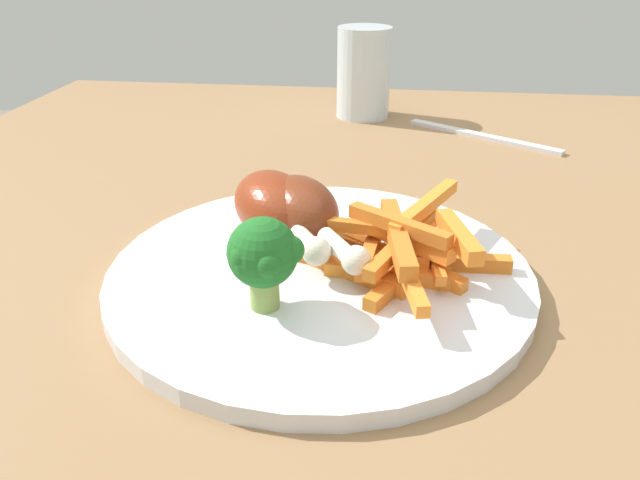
{
  "coord_description": "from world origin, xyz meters",
  "views": [
    {
      "loc": [
        -0.33,
        -0.07,
        0.97
      ],
      "look_at": [
        0.03,
        -0.03,
        0.78
      ],
      "focal_mm": 34.12,
      "sensor_mm": 36.0,
      "label": 1
    }
  ],
  "objects_px": {
    "broccoli_floret_front": "(262,255)",
    "carrot_fries_pile": "(404,248)",
    "dining_table": "(279,412)",
    "dinner_plate": "(320,273)",
    "chicken_drumstick_far": "(303,213)",
    "fork": "(483,136)",
    "chicken_drumstick_near": "(275,207)",
    "water_glass": "(364,73)"
  },
  "relations": [
    {
      "from": "broccoli_floret_front",
      "to": "carrot_fries_pile",
      "type": "relative_size",
      "value": 0.36
    },
    {
      "from": "dining_table",
      "to": "dinner_plate",
      "type": "distance_m",
      "value": 0.11
    },
    {
      "from": "chicken_drumstick_far",
      "to": "fork",
      "type": "relative_size",
      "value": 0.65
    },
    {
      "from": "chicken_drumstick_near",
      "to": "water_glass",
      "type": "xyz_separation_m",
      "value": [
        0.38,
        -0.04,
        0.02
      ]
    },
    {
      "from": "broccoli_floret_front",
      "to": "chicken_drumstick_far",
      "type": "xyz_separation_m",
      "value": [
        0.09,
        -0.01,
        -0.01
      ]
    },
    {
      "from": "chicken_drumstick_near",
      "to": "dining_table",
      "type": "bearing_deg",
      "value": -170.67
    },
    {
      "from": "chicken_drumstick_near",
      "to": "broccoli_floret_front",
      "type": "bearing_deg",
      "value": -173.3
    },
    {
      "from": "fork",
      "to": "dining_table",
      "type": "bearing_deg",
      "value": 97.37
    },
    {
      "from": "dinner_plate",
      "to": "broccoli_floret_front",
      "type": "bearing_deg",
      "value": 153.46
    },
    {
      "from": "chicken_drumstick_far",
      "to": "fork",
      "type": "bearing_deg",
      "value": -28.16
    },
    {
      "from": "water_glass",
      "to": "fork",
      "type": "bearing_deg",
      "value": -118.42
    },
    {
      "from": "carrot_fries_pile",
      "to": "chicken_drumstick_near",
      "type": "bearing_deg",
      "value": 67.41
    },
    {
      "from": "dinner_plate",
      "to": "chicken_drumstick_near",
      "type": "bearing_deg",
      "value": 42.47
    },
    {
      "from": "broccoli_floret_front",
      "to": "fork",
      "type": "height_order",
      "value": "broccoli_floret_front"
    },
    {
      "from": "chicken_drumstick_near",
      "to": "water_glass",
      "type": "bearing_deg",
      "value": -6.28
    },
    {
      "from": "carrot_fries_pile",
      "to": "water_glass",
      "type": "relative_size",
      "value": 1.45
    },
    {
      "from": "chicken_drumstick_near",
      "to": "chicken_drumstick_far",
      "type": "distance_m",
      "value": 0.02
    },
    {
      "from": "dinner_plate",
      "to": "water_glass",
      "type": "relative_size",
      "value": 2.6
    },
    {
      "from": "chicken_drumstick_far",
      "to": "fork",
      "type": "distance_m",
      "value": 0.35
    },
    {
      "from": "dinner_plate",
      "to": "water_glass",
      "type": "height_order",
      "value": "water_glass"
    },
    {
      "from": "chicken_drumstick_near",
      "to": "chicken_drumstick_far",
      "type": "bearing_deg",
      "value": -108.51
    },
    {
      "from": "dining_table",
      "to": "fork",
      "type": "bearing_deg",
      "value": -25.32
    },
    {
      "from": "chicken_drumstick_near",
      "to": "dinner_plate",
      "type": "bearing_deg",
      "value": -137.53
    },
    {
      "from": "broccoli_floret_front",
      "to": "water_glass",
      "type": "bearing_deg",
      "value": -3.66
    },
    {
      "from": "broccoli_floret_front",
      "to": "chicken_drumstick_far",
      "type": "relative_size",
      "value": 0.47
    },
    {
      "from": "dinner_plate",
      "to": "chicken_drumstick_near",
      "type": "relative_size",
      "value": 2.36
    },
    {
      "from": "carrot_fries_pile",
      "to": "fork",
      "type": "distance_m",
      "value": 0.35
    },
    {
      "from": "water_glass",
      "to": "broccoli_floret_front",
      "type": "bearing_deg",
      "value": 176.34
    },
    {
      "from": "dinner_plate",
      "to": "carrot_fries_pile",
      "type": "height_order",
      "value": "carrot_fries_pile"
    },
    {
      "from": "broccoli_floret_front",
      "to": "water_glass",
      "type": "relative_size",
      "value": 0.53
    },
    {
      "from": "dining_table",
      "to": "broccoli_floret_front",
      "type": "xyz_separation_m",
      "value": [
        -0.03,
        0.0,
        0.15
      ]
    },
    {
      "from": "fork",
      "to": "water_glass",
      "type": "height_order",
      "value": "water_glass"
    },
    {
      "from": "chicken_drumstick_near",
      "to": "fork",
      "type": "height_order",
      "value": "chicken_drumstick_near"
    },
    {
      "from": "dinner_plate",
      "to": "water_glass",
      "type": "distance_m",
      "value": 0.43
    },
    {
      "from": "carrot_fries_pile",
      "to": "chicken_drumstick_far",
      "type": "xyz_separation_m",
      "value": [
        0.03,
        0.07,
        0.01
      ]
    },
    {
      "from": "dinner_plate",
      "to": "dining_table",
      "type": "bearing_deg",
      "value": 135.48
    },
    {
      "from": "chicken_drumstick_far",
      "to": "water_glass",
      "type": "distance_m",
      "value": 0.39
    },
    {
      "from": "fork",
      "to": "chicken_drumstick_near",
      "type": "bearing_deg",
      "value": 90.87
    },
    {
      "from": "broccoli_floret_front",
      "to": "water_glass",
      "type": "height_order",
      "value": "water_glass"
    },
    {
      "from": "dining_table",
      "to": "dinner_plate",
      "type": "relative_size",
      "value": 4.18
    },
    {
      "from": "carrot_fries_pile",
      "to": "chicken_drumstick_near",
      "type": "xyz_separation_m",
      "value": [
        0.04,
        0.09,
        0.01
      ]
    },
    {
      "from": "chicken_drumstick_far",
      "to": "dining_table",
      "type": "bearing_deg",
      "value": 170.6
    }
  ]
}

